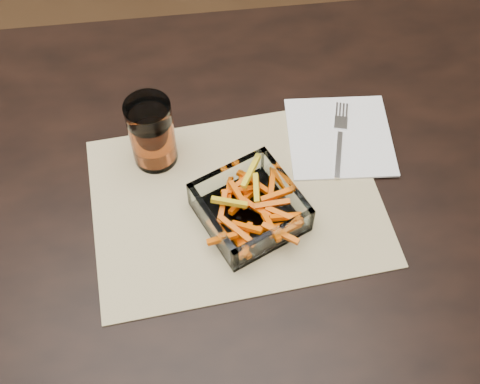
# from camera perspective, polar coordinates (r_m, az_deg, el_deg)

# --- Properties ---
(dining_table) EXTENTS (1.60, 0.90, 0.75)m
(dining_table) POSITION_cam_1_polar(r_m,az_deg,el_deg) (1.03, -7.23, -4.30)
(dining_table) COLOR black
(dining_table) RESTS_ON ground
(placemat) EXTENTS (0.48, 0.37, 0.00)m
(placemat) POSITION_cam_1_polar(r_m,az_deg,el_deg) (0.95, -0.32, -0.86)
(placemat) COLOR tan
(placemat) RESTS_ON dining_table
(glass_bowl) EXTENTS (0.18, 0.18, 0.05)m
(glass_bowl) POSITION_cam_1_polar(r_m,az_deg,el_deg) (0.91, 0.92, -1.63)
(glass_bowl) COLOR white
(glass_bowl) RESTS_ON placemat
(tumbler) EXTENTS (0.07, 0.07, 0.13)m
(tumbler) POSITION_cam_1_polar(r_m,az_deg,el_deg) (0.96, -8.34, 5.41)
(tumbler) COLOR white
(tumbler) RESTS_ON placemat
(napkin) EXTENTS (0.18, 0.18, 0.00)m
(napkin) POSITION_cam_1_polar(r_m,az_deg,el_deg) (1.03, 9.42, 5.21)
(napkin) COLOR white
(napkin) RESTS_ON placemat
(fork) EXTENTS (0.06, 0.16, 0.00)m
(fork) POSITION_cam_1_polar(r_m,az_deg,el_deg) (1.03, 9.45, 5.24)
(fork) COLOR silver
(fork) RESTS_ON napkin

